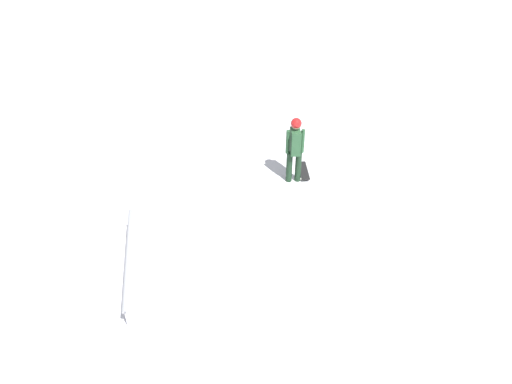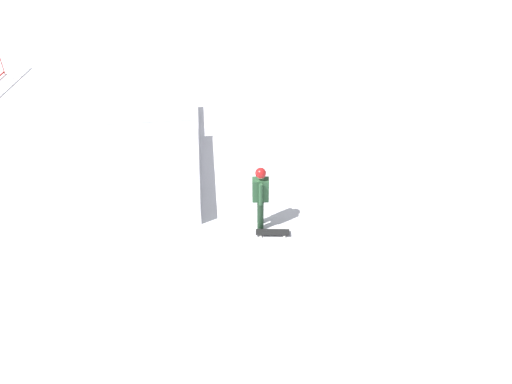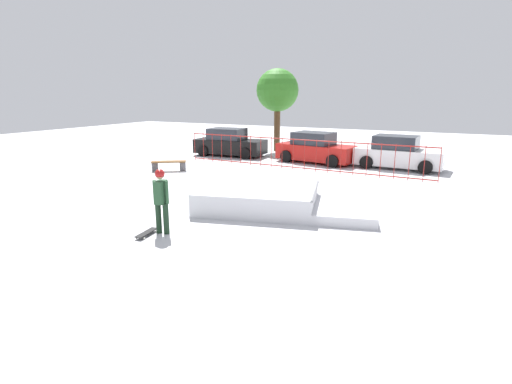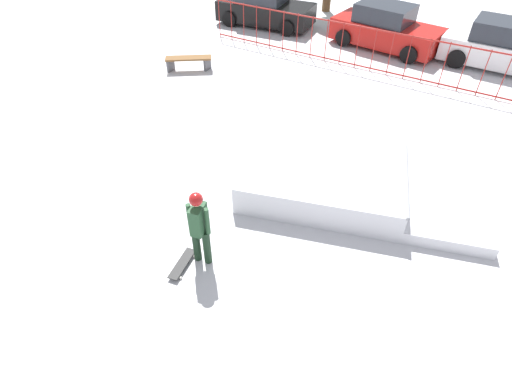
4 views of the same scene
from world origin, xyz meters
TOP-DOWN VIEW (x-y plane):
  - ground_plane at (0.00, 0.00)m, footprint 60.00×60.00m
  - skate_ramp at (1.75, -0.23)m, footprint 5.88×3.88m
  - skater at (0.05, -3.47)m, footprint 0.43×0.41m
  - skateboard at (-0.21, -3.81)m, footprint 0.35×0.82m

SIDE VIEW (x-z plane):
  - ground_plane at x=0.00m, z-range 0.00..0.00m
  - skateboard at x=-0.21m, z-range 0.03..0.12m
  - skate_ramp at x=1.75m, z-range -0.05..0.69m
  - skater at x=0.05m, z-range 0.14..1.87m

